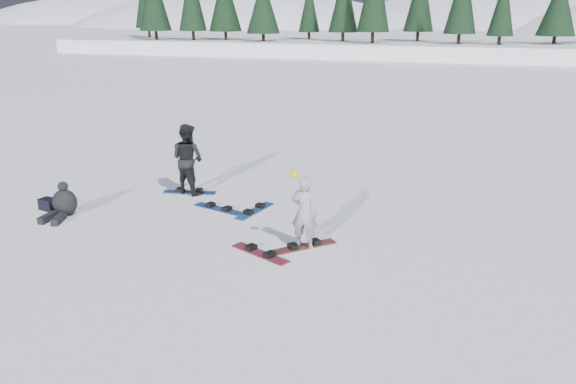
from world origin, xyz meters
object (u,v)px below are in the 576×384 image
Objects in this scene: seated_rider at (63,203)px; snowboard_loose_c at (219,209)px; snowboarder_woman at (304,212)px; gear_bag at (48,204)px; snowboarder_man at (188,159)px; snowboard_loose_a at (254,211)px; snowboard_loose_b at (260,254)px.

seated_rider is 0.74× the size of snowboard_loose_c.
gear_bag is (-7.02, 0.30, -0.68)m from snowboarder_woman.
seated_rider is at bearing -0.37° from snowboarder_woman.
snowboard_loose_a is at bearing 173.92° from snowboarder_man.
gear_bag is at bearing 118.43° from snowboard_loose_a.
snowboarder_man is 4.87m from snowboard_loose_b.
seated_rider is at bearing 66.40° from snowboarder_man.
snowboard_loose_b is (5.53, -0.68, -0.33)m from seated_rider.
gear_bag is (-0.70, 0.26, -0.19)m from seated_rider.
seated_rider is (-2.13, -2.66, -0.65)m from snowboarder_man.
snowboarder_man is at bearing -32.85° from snowboarder_woman.
snowboard_loose_b is (6.23, -0.94, -0.14)m from gear_bag.
gear_bag is 0.30× the size of snowboard_loose_c.
seated_rider is 5.58m from snowboard_loose_b.
snowboarder_woman is 1.18× the size of snowboard_loose_c.
snowboarder_man is at bearing 158.82° from snowboard_loose_c.
snowboarder_woman reaches higher than snowboard_loose_c.
seated_rider is 0.74× the size of snowboard_loose_a.
seated_rider reaches higher than gear_bag.
snowboard_loose_a is (2.33, -0.90, -0.98)m from snowboarder_man.
seated_rider is at bearing -162.26° from snowboard_loose_b.
snowboard_loose_b is 1.00× the size of snowboard_loose_a.
snowboard_loose_a is at bearing 16.32° from gear_bag.
snowboard_loose_b is at bearing 150.51° from snowboarder_man.
snowboard_loose_a is (4.45, 1.77, -0.33)m from seated_rider.
snowboarder_woman is at bearing -15.13° from snowboard_loose_c.
snowboard_loose_c is (4.21, 1.37, -0.14)m from gear_bag.
gear_bag is 0.30× the size of snowboard_loose_b.
snowboarder_man is 1.98m from snowboard_loose_c.
snowboarder_woman is 7.06m from gear_bag.
snowboard_loose_c is (-2.81, 1.67, -0.81)m from snowboarder_woman.
snowboarder_woman is 2.72m from snowboard_loose_a.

